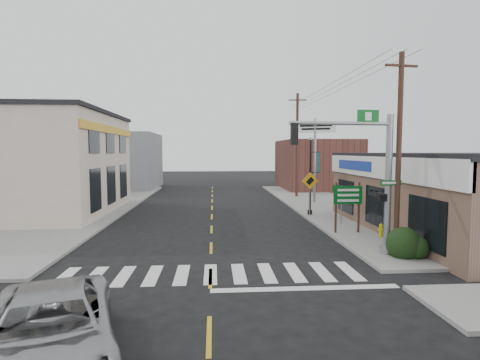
{
  "coord_description": "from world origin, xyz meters",
  "views": [
    {
      "loc": [
        0.12,
        -12.5,
        4.3
      ],
      "look_at": [
        1.52,
        7.18,
        2.8
      ],
      "focal_mm": 28.0,
      "sensor_mm": 36.0,
      "label": 1
    }
  ],
  "objects": [
    {
      "name": "utility_pole_near",
      "position": [
        7.5,
        1.95,
        4.26
      ],
      "size": [
        1.4,
        0.21,
        8.06
      ],
      "rotation": [
        0.0,
        0.0,
        0.12
      ],
      "color": "#493922",
      "rests_on": "sidewalk_right"
    },
    {
      "name": "shrub_front",
      "position": [
        7.66,
        1.65,
        0.63
      ],
      "size": [
        1.34,
        1.34,
        1.01
      ],
      "primitive_type": "ellipsoid",
      "color": "#213916",
      "rests_on": "sidewalk_right"
    },
    {
      "name": "center_line",
      "position": [
        0.0,
        8.0,
        0.01
      ],
      "size": [
        0.12,
        56.0,
        0.01
      ],
      "primitive_type": "cube",
      "color": "gold",
      "rests_on": "ground"
    },
    {
      "name": "lamp_post",
      "position": [
        6.57,
        11.76,
        3.14
      ],
      "size": [
        0.67,
        0.53,
        5.19
      ],
      "rotation": [
        0.0,
        0.0,
        -0.15
      ],
      "color": "black",
      "rests_on": "sidewalk_right"
    },
    {
      "name": "guide_sign",
      "position": [
        6.99,
        6.09,
        1.83
      ],
      "size": [
        1.49,
        0.13,
        2.6
      ],
      "rotation": [
        0.0,
        0.0,
        -0.0
      ],
      "color": "#452B20",
      "rests_on": "sidewalk_right"
    },
    {
      "name": "suv",
      "position": [
        -3.14,
        -5.08,
        0.74
      ],
      "size": [
        4.01,
        5.83,
        1.48
      ],
      "primitive_type": "imported",
      "rotation": [
        0.0,
        0.0,
        0.32
      ],
      "color": "#9D9FA2",
      "rests_on": "ground"
    },
    {
      "name": "sidewalk_right",
      "position": [
        9.0,
        13.0,
        0.07
      ],
      "size": [
        6.0,
        38.0,
        0.13
      ],
      "primitive_type": "cube",
      "color": "slate",
      "rests_on": "ground"
    },
    {
      "name": "utility_pole_far",
      "position": [
        7.9,
        21.94,
        5.02
      ],
      "size": [
        1.66,
        0.25,
        9.54
      ],
      "rotation": [
        0.0,
        0.0,
        -0.09
      ],
      "color": "#482F1D",
      "rests_on": "sidewalk_right"
    },
    {
      "name": "ground",
      "position": [
        0.0,
        0.0,
        0.0
      ],
      "size": [
        140.0,
        140.0,
        0.0
      ],
      "primitive_type": "plane",
      "color": "black",
      "rests_on": "ground"
    },
    {
      "name": "fire_hydrant",
      "position": [
        8.32,
        5.06,
        0.48
      ],
      "size": [
        0.2,
        0.2,
        0.64
      ],
      "rotation": [
        0.0,
        0.0,
        -0.21
      ],
      "color": "#BAC00C",
      "rests_on": "sidewalk_right"
    },
    {
      "name": "bldg_distant_left",
      "position": [
        -11.0,
        32.0,
        3.2
      ],
      "size": [
        9.0,
        10.0,
        6.4
      ],
      "primitive_type": "cube",
      "color": "slate",
      "rests_on": "ground"
    },
    {
      "name": "sidewalk_left",
      "position": [
        -9.0,
        13.0,
        0.07
      ],
      "size": [
        6.0,
        38.0,
        0.13
      ],
      "primitive_type": "cube",
      "color": "slate",
      "rests_on": "ground"
    },
    {
      "name": "shrub_back",
      "position": [
        9.91,
        6.82,
        0.53
      ],
      "size": [
        1.06,
        1.06,
        0.79
      ],
      "primitive_type": "ellipsoid",
      "color": "black",
      "rests_on": "sidewalk_right"
    },
    {
      "name": "left_building",
      "position": [
        -13.0,
        14.0,
        3.4
      ],
      "size": [
        12.0,
        12.0,
        6.8
      ],
      "primitive_type": "cube",
      "color": "#C0B1A0",
      "rests_on": "ground"
    },
    {
      "name": "crosswalk",
      "position": [
        0.0,
        0.4,
        0.01
      ],
      "size": [
        11.0,
        2.2,
        0.01
      ],
      "primitive_type": "cube",
      "color": "silver",
      "rests_on": "ground"
    },
    {
      "name": "traffic_signal_pole",
      "position": [
        6.51,
        2.14,
        3.6
      ],
      "size": [
        4.6,
        0.37,
        5.83
      ],
      "rotation": [
        0.0,
        0.0,
        0.06
      ],
      "color": "gray",
      "rests_on": "sidewalk_right"
    },
    {
      "name": "bldg_distant_right",
      "position": [
        12.0,
        30.0,
        2.8
      ],
      "size": [
        8.0,
        10.0,
        5.6
      ],
      "primitive_type": "cube",
      "color": "#562E27",
      "rests_on": "ground"
    },
    {
      "name": "dance_center_sign",
      "position": [
        8.46,
        17.75,
        5.31
      ],
      "size": [
        3.24,
        0.2,
        6.89
      ],
      "rotation": [
        0.0,
        0.0,
        -0.43
      ],
      "color": "gray",
      "rests_on": "sidewalk_right"
    },
    {
      "name": "bare_tree",
      "position": [
        9.29,
        6.95,
        3.42
      ],
      "size": [
        2.09,
        2.09,
        4.18
      ],
      "rotation": [
        0.0,
        0.0,
        0.23
      ],
      "color": "black",
      "rests_on": "sidewalk_right"
    },
    {
      "name": "ped_crossing_sign",
      "position": [
        6.3,
        10.98,
        2.07
      ],
      "size": [
        1.11,
        0.08,
        2.85
      ],
      "rotation": [
        0.0,
        0.0,
        0.12
      ],
      "color": "gray",
      "rests_on": "sidewalk_right"
    }
  ]
}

